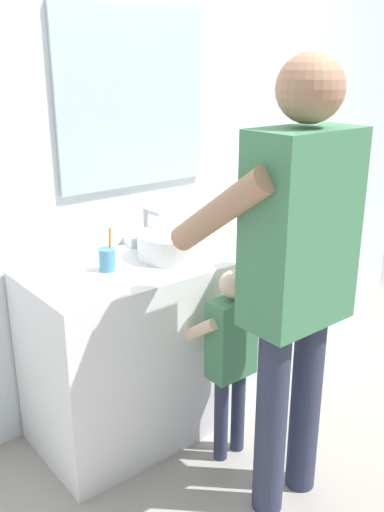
# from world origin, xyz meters

# --- Properties ---
(ground_plane) EXTENTS (14.00, 14.00, 0.00)m
(ground_plane) POSITION_xyz_m (0.00, 0.00, 0.00)
(ground_plane) COLOR #9E998E
(back_wall) EXTENTS (4.40, 0.10, 2.70)m
(back_wall) POSITION_xyz_m (0.00, 0.62, 1.35)
(back_wall) COLOR silver
(back_wall) RESTS_ON ground
(vanity_cabinet) EXTENTS (1.33, 0.54, 0.82)m
(vanity_cabinet) POSITION_xyz_m (0.00, 0.30, 0.41)
(vanity_cabinet) COLOR white
(vanity_cabinet) RESTS_ON ground
(sink_basin) EXTENTS (0.32, 0.32, 0.11)m
(sink_basin) POSITION_xyz_m (0.00, 0.28, 0.88)
(sink_basin) COLOR silver
(sink_basin) RESTS_ON vanity_cabinet
(faucet) EXTENTS (0.18, 0.14, 0.18)m
(faucet) POSITION_xyz_m (0.00, 0.48, 0.90)
(faucet) COLOR #B7BABF
(faucet) RESTS_ON vanity_cabinet
(toothbrush_cup) EXTENTS (0.07, 0.07, 0.21)m
(toothbrush_cup) POSITION_xyz_m (-0.32, 0.31, 0.87)
(toothbrush_cup) COLOR #4C8EB2
(toothbrush_cup) RESTS_ON vanity_cabinet
(child_toddler) EXTENTS (0.27, 0.27, 0.86)m
(child_toddler) POSITION_xyz_m (0.00, -0.10, 0.52)
(child_toddler) COLOR #2D334C
(child_toddler) RESTS_ON ground
(adult_parent) EXTENTS (0.52, 0.55, 1.68)m
(adult_parent) POSITION_xyz_m (0.00, -0.42, 1.01)
(adult_parent) COLOR #2D334C
(adult_parent) RESTS_ON ground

